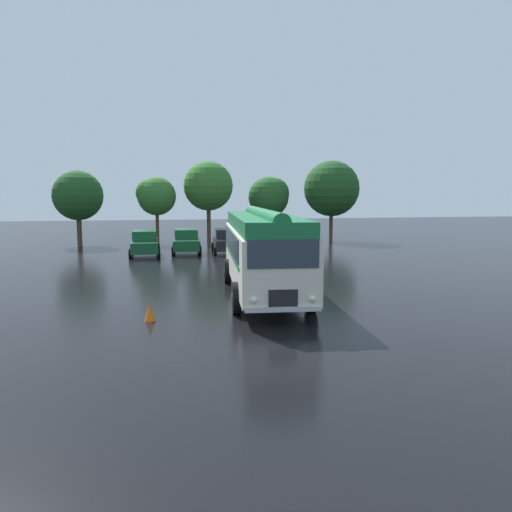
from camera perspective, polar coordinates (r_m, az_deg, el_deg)
ground_plane at (r=20.47m, az=2.45°, el=-4.35°), size 120.00×120.00×0.00m
vintage_bus at (r=20.00m, az=0.83°, el=0.88°), size 3.49×10.29×3.49m
car_near_left at (r=33.63m, az=-12.60°, el=1.46°), size 1.98×4.21×1.66m
car_mid_left at (r=34.60m, az=-7.95°, el=1.72°), size 2.14×4.29×1.66m
car_mid_right at (r=34.48m, az=-3.38°, el=1.76°), size 2.12×4.28×1.66m
car_far_right at (r=34.98m, az=1.03°, el=1.84°), size 2.30×4.36×1.66m
tree_far_left at (r=41.66m, az=-19.81°, el=6.43°), size 3.88×3.88×5.87m
tree_left_of_centre at (r=41.35m, az=-11.49°, el=6.80°), size 3.21×3.10×5.42m
tree_centre at (r=42.03m, az=-5.57°, el=7.93°), size 4.10×4.10×6.76m
tree_right_of_centre at (r=42.95m, az=1.62°, el=6.87°), size 3.48×3.46×5.51m
tree_far_right at (r=43.73m, az=8.73°, el=7.64°), size 4.76×4.76×6.89m
traffic_cone at (r=16.51m, az=-12.04°, el=-6.33°), size 0.36×0.36×0.55m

